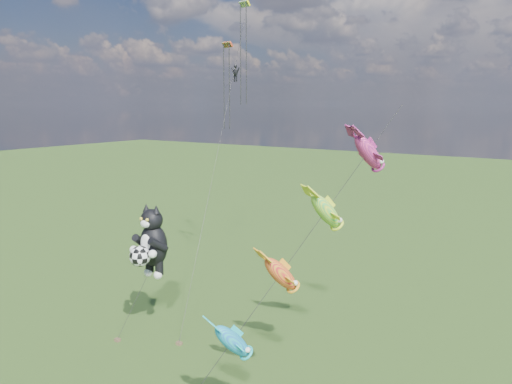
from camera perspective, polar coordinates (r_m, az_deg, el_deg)
The scene contains 4 objects.
ground at distance 43.77m, azimuth -20.12°, elevation -13.58°, with size 300.00×300.00×0.00m, color #1A380E.
cat_kite_rig at distance 37.44m, azimuth -11.95°, elevation -5.62°, with size 2.85×4.16×9.90m.
fish_windsock_rig at distance 27.58m, azimuth 5.40°, elevation -5.79°, with size 7.28×14.31×17.04m.
parafoil_rig at distance 47.90m, azimuth -2.45°, elevation 13.97°, with size 6.28×16.69×26.79m.
Camera 1 is at (33.05, -23.09, 17.05)m, focal length 35.00 mm.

